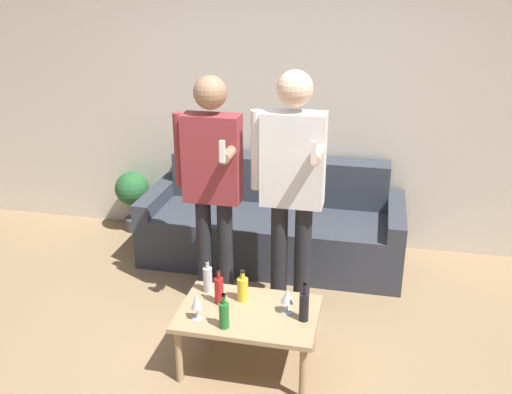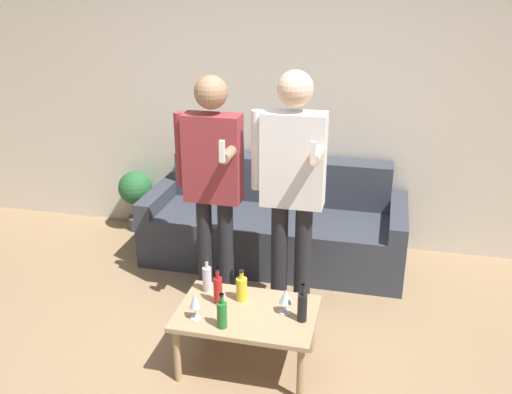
# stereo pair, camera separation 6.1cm
# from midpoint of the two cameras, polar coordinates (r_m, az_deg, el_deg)

# --- Properties ---
(ground_plane) EXTENTS (16.00, 16.00, 0.00)m
(ground_plane) POSITION_cam_midpoint_polar(r_m,az_deg,el_deg) (3.65, -5.66, -18.41)
(ground_plane) COLOR #997A56
(wall_back) EXTENTS (8.00, 0.06, 2.70)m
(wall_back) POSITION_cam_midpoint_polar(r_m,az_deg,el_deg) (5.04, 1.53, 10.33)
(wall_back) COLOR beige
(wall_back) RESTS_ON ground_plane
(couch) EXTENTS (2.18, 0.86, 0.83)m
(couch) POSITION_cam_midpoint_polar(r_m,az_deg,el_deg) (4.94, 1.40, -2.75)
(couch) COLOR #383D47
(couch) RESTS_ON ground_plane
(coffee_table) EXTENTS (0.85, 0.57, 0.40)m
(coffee_table) POSITION_cam_midpoint_polar(r_m,az_deg,el_deg) (3.59, -1.26, -12.00)
(coffee_table) COLOR tan
(coffee_table) RESTS_ON ground_plane
(bottle_orange) EXTENTS (0.06, 0.06, 0.25)m
(bottle_orange) POSITION_cam_midpoint_polar(r_m,az_deg,el_deg) (3.44, 4.31, -10.81)
(bottle_orange) COLOR black
(bottle_orange) RESTS_ON coffee_table
(bottle_green) EXTENTS (0.06, 0.06, 0.24)m
(bottle_green) POSITION_cam_midpoint_polar(r_m,az_deg,el_deg) (3.60, -4.21, -9.23)
(bottle_green) COLOR #B21E1E
(bottle_green) RESTS_ON coffee_table
(bottle_dark) EXTENTS (0.06, 0.06, 0.22)m
(bottle_dark) POSITION_cam_midpoint_polar(r_m,az_deg,el_deg) (3.38, -3.74, -11.63)
(bottle_dark) COLOR #23752D
(bottle_dark) RESTS_ON coffee_table
(bottle_yellow) EXTENTS (0.06, 0.06, 0.23)m
(bottle_yellow) POSITION_cam_midpoint_polar(r_m,az_deg,el_deg) (3.73, -5.32, -8.14)
(bottle_yellow) COLOR silver
(bottle_yellow) RESTS_ON coffee_table
(bottle_red) EXTENTS (0.07, 0.07, 0.21)m
(bottle_red) POSITION_cam_midpoint_polar(r_m,az_deg,el_deg) (3.63, -1.83, -9.13)
(bottle_red) COLOR yellow
(bottle_red) RESTS_ON coffee_table
(wine_glass_near) EXTENTS (0.08, 0.08, 0.16)m
(wine_glass_near) POSITION_cam_midpoint_polar(r_m,az_deg,el_deg) (3.50, 2.64, -9.93)
(wine_glass_near) COLOR silver
(wine_glass_near) RESTS_ON coffee_table
(wine_glass_far) EXTENTS (0.07, 0.07, 0.17)m
(wine_glass_far) POSITION_cam_midpoint_polar(r_m,az_deg,el_deg) (3.45, -6.49, -10.39)
(wine_glass_far) COLOR silver
(wine_glass_far) RESTS_ON coffee_table
(person_standing_left) EXTENTS (0.47, 0.43, 1.71)m
(person_standing_left) POSITION_cam_midpoint_polar(r_m,az_deg,el_deg) (3.99, -4.88, 2.25)
(person_standing_left) COLOR #232328
(person_standing_left) RESTS_ON ground_plane
(person_standing_right) EXTENTS (0.50, 0.45, 1.77)m
(person_standing_right) POSITION_cam_midpoint_polar(r_m,az_deg,el_deg) (3.83, 3.15, 1.98)
(person_standing_right) COLOR #232328
(person_standing_right) RESTS_ON ground_plane
(potted_plant) EXTENTS (0.32, 0.32, 0.58)m
(potted_plant) POSITION_cam_midpoint_polar(r_m,az_deg,el_deg) (5.53, -12.58, 0.42)
(potted_plant) COLOR #4C4C51
(potted_plant) RESTS_ON ground_plane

